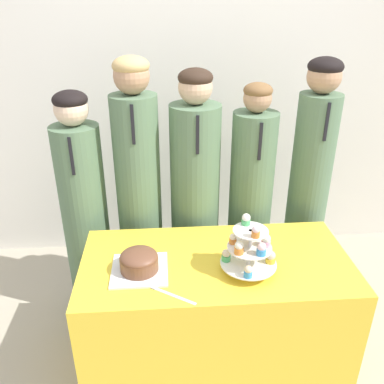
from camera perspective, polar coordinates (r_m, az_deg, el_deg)
name	(u,v)px	position (r m, az deg, el deg)	size (l,w,h in m)	color
wall_back	(195,84)	(3.09, 0.48, 14.91)	(9.00, 0.06, 2.70)	silver
table	(215,313)	(2.35, 3.19, -16.59)	(1.39, 0.68, 0.71)	yellow
round_cake	(139,262)	(2.03, -7.44, -9.66)	(0.28, 0.28, 0.12)	white
cake_knife	(158,289)	(1.94, -4.84, -13.47)	(0.26, 0.18, 0.01)	silver
cupcake_stand	(250,248)	(2.00, 8.13, -7.78)	(0.28, 0.28, 0.29)	silver
student_0	(85,214)	(2.63, -14.80, -2.96)	(0.28, 0.29, 1.48)	#567556
student_1	(139,198)	(2.54, -7.42, -0.79)	(0.27, 0.28, 1.66)	#567556
student_2	(195,203)	(2.56, 0.42, -1.57)	(0.30, 0.31, 1.59)	#567556
student_3	(250,207)	(2.63, 8.12, -2.10)	(0.27, 0.28, 1.51)	#567556
student_4	(308,192)	(2.69, 15.99, 0.06)	(0.25, 0.26, 1.64)	#567556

